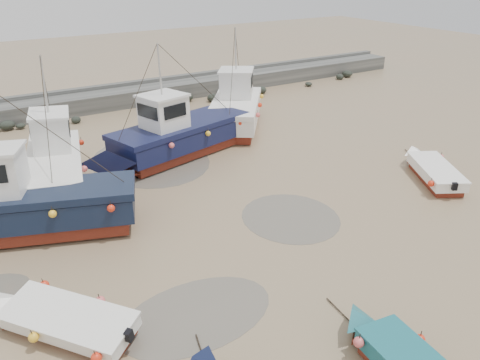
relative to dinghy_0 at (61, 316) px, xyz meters
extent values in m
plane|color=#8B7052|center=(6.22, 0.08, -0.54)|extent=(120.00, 120.00, 0.00)
cube|color=slate|center=(6.22, 22.08, 0.06)|extent=(60.00, 2.20, 1.20)
cube|color=slate|center=(6.22, 23.29, 0.78)|extent=(60.00, 0.60, 0.25)
ellipsoid|color=black|center=(11.32, 19.11, -0.25)|extent=(0.84, 0.86, 0.51)
ellipsoid|color=black|center=(14.01, 20.64, -0.20)|extent=(0.98, 1.07, 0.72)
ellipsoid|color=black|center=(20.38, 19.62, -0.27)|extent=(0.78, 0.90, 0.59)
ellipsoid|color=black|center=(29.25, 19.88, -0.30)|extent=(0.68, 0.72, 0.52)
ellipsoid|color=black|center=(25.14, 19.35, -0.33)|extent=(0.60, 0.70, 0.31)
ellipsoid|color=black|center=(1.14, 20.54, -0.19)|extent=(0.99, 0.80, 0.58)
ellipsoid|color=black|center=(18.41, 19.85, -0.35)|extent=(0.54, 0.46, 0.30)
ellipsoid|color=black|center=(15.90, 20.06, -0.33)|extent=(0.61, 0.47, 0.46)
ellipsoid|color=black|center=(30.50, 20.23, -0.22)|extent=(0.92, 0.97, 0.58)
ellipsoid|color=black|center=(1.91, 20.35, -0.33)|extent=(0.61, 0.53, 0.32)
ellipsoid|color=black|center=(17.21, 20.68, -0.31)|extent=(0.67, 0.55, 0.43)
ellipsoid|color=black|center=(15.68, 19.47, -0.23)|extent=(0.88, 0.64, 0.62)
ellipsoid|color=black|center=(5.29, 19.68, -0.32)|extent=(0.64, 0.62, 0.48)
ellipsoid|color=black|center=(14.06, 20.50, -0.35)|extent=(0.55, 0.45, 0.29)
cylinder|color=#5F594E|center=(3.69, -1.48, -0.54)|extent=(5.07, 5.07, 0.01)
cylinder|color=#5F594E|center=(9.89, 1.83, -0.54)|extent=(4.12, 4.12, 0.01)
cylinder|color=#5F594E|center=(7.13, 10.97, -0.54)|extent=(6.26, 6.26, 0.01)
cube|color=maroon|center=(0.23, -0.29, -0.39)|extent=(3.23, 3.68, 0.30)
cube|color=white|center=(0.23, -0.29, -0.02)|extent=(3.57, 4.03, 0.45)
pyramid|color=white|center=(-1.20, 1.55, 0.43)|extent=(1.59, 1.46, 0.90)
cube|color=brown|center=(0.23, -0.29, 0.15)|extent=(2.96, 3.35, 0.10)
cube|color=white|center=(0.23, -0.29, 0.24)|extent=(3.67, 4.14, 0.07)
cube|color=black|center=(1.49, -1.93, 0.16)|extent=(0.28, 0.28, 0.35)
sphere|color=red|center=(0.51, -2.06, 0.09)|extent=(0.30, 0.30, 0.30)
sphere|color=red|center=(1.22, -0.19, 0.09)|extent=(0.30, 0.30, 0.30)
sphere|color=red|center=(-0.77, -0.39, 0.09)|extent=(0.30, 0.30, 0.30)
sphere|color=red|center=(-0.06, 1.47, 0.09)|extent=(0.30, 0.30, 0.30)
pyramid|color=black|center=(2.82, -4.12, 0.43)|extent=(1.60, 1.04, 0.90)
cylinder|color=black|center=(3.03, -3.28, -0.51)|extent=(0.52, 1.95, 0.04)
pyramid|color=#165E68|center=(7.46, -4.90, 0.43)|extent=(1.44, 0.84, 0.90)
cylinder|color=black|center=(7.54, -4.08, -0.51)|extent=(0.24, 1.99, 0.04)
sphere|color=red|center=(8.14, -6.24, 0.09)|extent=(0.30, 0.30, 0.30)
sphere|color=red|center=(6.59, -5.48, 0.09)|extent=(0.30, 0.30, 0.30)
cube|color=maroon|center=(18.19, 0.94, -0.39)|extent=(2.94, 3.79, 0.30)
cube|color=white|center=(18.19, 0.94, -0.02)|extent=(3.28, 4.13, 0.45)
pyramid|color=white|center=(19.35, 2.92, 0.43)|extent=(1.67, 1.38, 0.90)
cube|color=brown|center=(18.19, 0.94, 0.15)|extent=(2.70, 3.44, 0.10)
cube|color=white|center=(18.19, 0.94, 0.24)|extent=(3.37, 4.24, 0.07)
cube|color=black|center=(17.17, -0.82, 0.16)|extent=(0.28, 0.27, 0.35)
cylinder|color=black|center=(19.82, 3.73, -0.51)|extent=(1.04, 1.75, 0.04)
sphere|color=red|center=(16.65, 0.04, 0.09)|extent=(0.30, 0.30, 0.30)
sphere|color=red|center=(19.73, 1.84, 0.09)|extent=(0.30, 0.30, 0.30)
cube|color=maroon|center=(0.36, 6.25, -0.27)|extent=(7.75, 4.74, 0.55)
cube|color=black|center=(0.36, 6.25, 0.48)|extent=(8.40, 5.31, 0.95)
cube|color=brown|center=(0.36, 6.25, 1.00)|extent=(8.19, 5.15, 0.08)
cube|color=black|center=(0.36, 6.25, 1.14)|extent=(8.59, 5.43, 0.30)
sphere|color=#E65E5E|center=(2.81, 3.75, 0.84)|extent=(0.30, 0.30, 0.30)
sphere|color=#E65E5E|center=(2.85, 6.97, 0.84)|extent=(0.30, 0.30, 0.30)
sphere|color=#E65E5E|center=(0.83, 4.46, 0.84)|extent=(0.30, 0.30, 0.30)
sphere|color=#E65E5E|center=(0.87, 7.68, 0.84)|extent=(0.30, 0.30, 0.30)
cube|color=maroon|center=(1.94, 9.64, -0.27)|extent=(3.29, 6.61, 0.55)
cube|color=white|center=(1.94, 9.64, 0.48)|extent=(3.73, 7.13, 0.95)
pyramid|color=white|center=(2.79, 13.49, 1.18)|extent=(2.58, 1.89, 1.40)
cube|color=brown|center=(1.94, 9.64, 1.00)|extent=(3.61, 6.96, 0.08)
cube|color=white|center=(1.94, 9.64, 1.14)|extent=(3.81, 7.29, 0.30)
cube|color=white|center=(2.14, 10.55, 2.11)|extent=(2.02, 2.30, 1.70)
cube|color=white|center=(2.14, 10.55, 3.02)|extent=(2.18, 2.49, 0.12)
cube|color=black|center=(2.36, 11.54, 2.36)|extent=(1.36, 0.35, 0.68)
cylinder|color=#B7B7B2|center=(2.14, 10.55, 4.38)|extent=(0.10, 0.10, 2.60)
cylinder|color=black|center=(3.03, 14.58, -0.51)|extent=(0.69, 2.94, 0.05)
sphere|color=#E65E5E|center=(0.10, 7.28, 0.84)|extent=(0.30, 0.30, 0.30)
sphere|color=#E65E5E|center=(3.00, 8.49, 0.84)|extent=(0.30, 0.30, 0.30)
sphere|color=#E65E5E|center=(0.88, 10.80, 0.84)|extent=(0.30, 0.30, 0.30)
sphere|color=#E65E5E|center=(3.77, 12.00, 0.84)|extent=(0.30, 0.30, 0.30)
cube|color=maroon|center=(9.04, 10.84, -0.27)|extent=(7.75, 4.17, 0.55)
cube|color=#111639|center=(9.04, 10.84, 0.48)|extent=(8.37, 4.72, 0.95)
pyramid|color=#111639|center=(4.68, 9.73, 1.18)|extent=(2.09, 3.13, 1.40)
cube|color=brown|center=(9.04, 10.84, 1.00)|extent=(8.17, 4.57, 0.08)
cube|color=#111639|center=(9.04, 10.84, 1.14)|extent=(8.56, 4.82, 0.30)
cube|color=white|center=(8.00, 10.57, 2.11)|extent=(2.43, 2.44, 1.70)
cube|color=white|center=(8.00, 10.57, 3.02)|extent=(2.63, 2.63, 0.12)
cube|color=black|center=(7.01, 10.32, 2.36)|extent=(0.47, 1.67, 0.68)
cylinder|color=#B7B7B2|center=(8.00, 10.57, 4.38)|extent=(0.10, 0.10, 2.60)
cylinder|color=black|center=(3.52, 9.44, -0.51)|extent=(2.92, 0.79, 0.05)
sphere|color=#E65E5E|center=(12.48, 10.10, 0.84)|extent=(0.30, 0.30, 0.30)
sphere|color=#E65E5E|center=(10.49, 12.80, 0.84)|extent=(0.30, 0.30, 0.30)
sphere|color=#E65E5E|center=(10.03, 9.48, 0.84)|extent=(0.30, 0.30, 0.30)
sphere|color=#E65E5E|center=(8.05, 12.19, 0.84)|extent=(0.30, 0.30, 0.30)
sphere|color=#E65E5E|center=(7.59, 8.87, 0.84)|extent=(0.30, 0.30, 0.30)
sphere|color=#E65E5E|center=(5.61, 11.57, 0.84)|extent=(0.30, 0.30, 0.30)
cube|color=maroon|center=(13.97, 13.14, -0.27)|extent=(5.77, 6.53, 0.55)
cube|color=white|center=(13.97, 13.14, 0.48)|extent=(6.39, 7.16, 0.95)
pyramid|color=white|center=(16.36, 16.29, 1.18)|extent=(3.14, 2.86, 1.40)
cube|color=brown|center=(13.97, 13.14, 1.00)|extent=(6.21, 6.96, 0.08)
cube|color=white|center=(13.97, 13.14, 1.14)|extent=(6.53, 7.32, 0.30)
cube|color=white|center=(14.53, 13.88, 2.11)|extent=(2.80, 2.80, 1.70)
cube|color=white|center=(14.53, 13.88, 3.02)|extent=(3.03, 3.03, 0.12)
cube|color=black|center=(15.15, 14.69, 2.36)|extent=(1.39, 1.07, 0.68)
cylinder|color=#B7B7B2|center=(14.53, 13.88, 4.38)|extent=(0.10, 0.10, 2.60)
cylinder|color=black|center=(17.03, 17.18, -0.51)|extent=(1.85, 2.42, 0.05)
sphere|color=#E65E5E|center=(11.10, 11.91, 0.84)|extent=(0.30, 0.30, 0.30)
sphere|color=#E65E5E|center=(14.23, 10.91, 0.84)|extent=(0.30, 0.30, 0.30)
sphere|color=#E65E5E|center=(12.41, 13.64, 0.84)|extent=(0.30, 0.30, 0.30)
sphere|color=#E65E5E|center=(15.53, 12.63, 0.84)|extent=(0.30, 0.30, 0.30)
sphere|color=#E65E5E|center=(13.72, 15.37, 0.84)|extent=(0.30, 0.30, 0.30)
sphere|color=#E65E5E|center=(16.84, 14.36, 0.84)|extent=(0.30, 0.30, 0.30)
imported|color=#1F263E|center=(2.51, 4.59, -0.54)|extent=(0.65, 0.48, 1.62)
camera|label=1|loc=(-1.12, -11.92, 9.51)|focal=35.00mm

